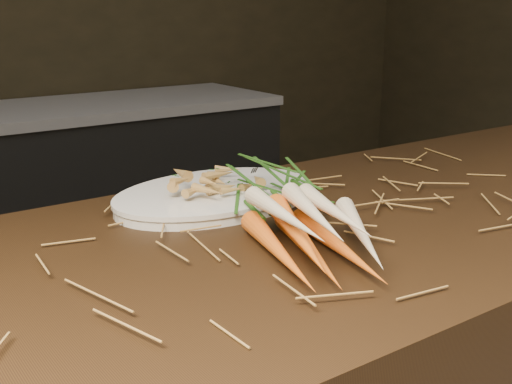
# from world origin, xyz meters

# --- Properties ---
(back_counter) EXTENTS (1.82, 0.62, 0.84)m
(back_counter) POSITION_xyz_m (0.30, 2.18, 0.42)
(back_counter) COLOR black
(back_counter) RESTS_ON ground
(straw_bedding) EXTENTS (1.40, 0.60, 0.02)m
(straw_bedding) POSITION_xyz_m (0.00, 0.30, 0.91)
(straw_bedding) COLOR olive
(straw_bedding) RESTS_ON main_counter
(root_veg_bunch) EXTENTS (0.31, 0.51, 0.09)m
(root_veg_bunch) POSITION_xyz_m (0.02, 0.32, 0.94)
(root_veg_bunch) COLOR #C6561C
(root_veg_bunch) RESTS_ON main_counter
(serving_platter) EXTENTS (0.40, 0.28, 0.02)m
(serving_platter) POSITION_xyz_m (0.00, 0.50, 0.91)
(serving_platter) COLOR white
(serving_platter) RESTS_ON main_counter
(roasted_veg_heap) EXTENTS (0.20, 0.15, 0.04)m
(roasted_veg_heap) POSITION_xyz_m (0.00, 0.50, 0.94)
(roasted_veg_heap) COLOR olive
(roasted_veg_heap) RESTS_ON serving_platter
(serving_fork) EXTENTS (0.11, 0.12, 0.00)m
(serving_fork) POSITION_xyz_m (0.14, 0.49, 0.92)
(serving_fork) COLOR silver
(serving_fork) RESTS_ON serving_platter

